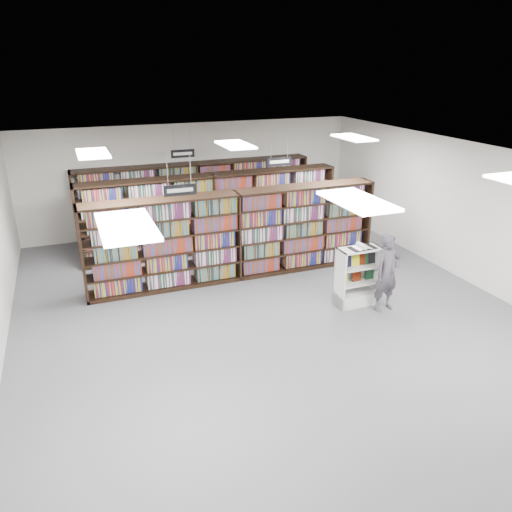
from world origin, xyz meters
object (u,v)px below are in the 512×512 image
object	(u,v)px
open_book	(362,247)
bookshelf_row_near	(237,236)
shopper	(387,273)
endcap_display	(356,284)

from	to	relation	value
open_book	bookshelf_row_near	bearing A→B (deg)	126.05
open_book	shopper	distance (m)	0.73
endcap_display	open_book	world-z (taller)	open_book
bookshelf_row_near	shopper	world-z (taller)	bookshelf_row_near
bookshelf_row_near	open_book	world-z (taller)	bookshelf_row_near
bookshelf_row_near	shopper	size ratio (longest dim) A/B	4.22
bookshelf_row_near	shopper	xyz separation A→B (m)	(2.33, -2.70, -0.22)
open_book	shopper	xyz separation A→B (m)	(0.38, -0.41, -0.48)
endcap_display	shopper	bearing A→B (deg)	-47.21
open_book	shopper	size ratio (longest dim) A/B	0.35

